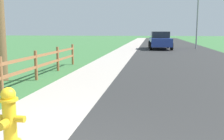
% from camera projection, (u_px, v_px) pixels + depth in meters
% --- Properties ---
extents(ground_plane, '(120.00, 120.00, 0.00)m').
position_uv_depth(ground_plane, '(139.00, 47.00, 27.36)').
color(ground_plane, '#3A703B').
extents(road_asphalt, '(7.00, 66.00, 0.01)m').
position_uv_depth(road_asphalt, '(171.00, 46.00, 28.79)').
color(road_asphalt, '#2D2D2D').
rests_on(road_asphalt, ground).
extents(curb_concrete, '(6.00, 66.00, 0.01)m').
position_uv_depth(curb_concrete, '(114.00, 46.00, 29.76)').
color(curb_concrete, '#B2A79D').
rests_on(curb_concrete, ground).
extents(grass_verge, '(5.00, 66.00, 0.00)m').
position_uv_depth(grass_verge, '(101.00, 46.00, 29.99)').
color(grass_verge, '#3A703B').
rests_on(grass_verge, ground).
extents(fire_hydrant, '(0.50, 0.44, 0.90)m').
position_uv_depth(fire_hydrant, '(9.00, 115.00, 4.02)').
color(fire_hydrant, yellow).
rests_on(fire_hydrant, ground).
extents(rail_fence, '(0.11, 10.98, 1.06)m').
position_uv_depth(rail_fence, '(21.00, 67.00, 8.10)').
color(rail_fence, '#915C38').
rests_on(rail_fence, ground).
extents(parked_suv_blue, '(2.25, 4.95, 1.66)m').
position_uv_depth(parked_suv_blue, '(160.00, 40.00, 24.84)').
color(parked_suv_blue, navy).
rests_on(parked_suv_blue, ground).
extents(street_lamp, '(1.17, 0.20, 6.20)m').
position_uv_depth(street_lamp, '(199.00, 10.00, 24.81)').
color(street_lamp, gray).
rests_on(street_lamp, ground).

